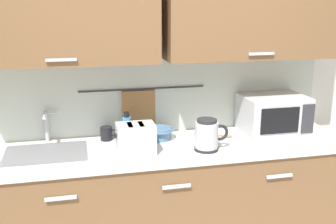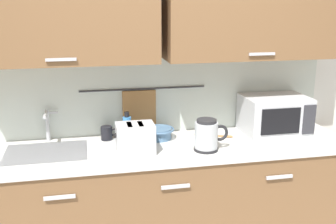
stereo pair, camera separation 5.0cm
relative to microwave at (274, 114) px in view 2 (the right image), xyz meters
name	(u,v)px [view 2 (the right image)]	position (x,y,z in m)	size (l,w,h in m)	color
counter_unit	(164,204)	(-0.85, -0.11, -0.58)	(2.53, 0.64, 0.90)	brown
back_wall_assembly	(159,48)	(-0.84, 0.13, 0.49)	(3.70, 0.41, 2.50)	silver
sink_faucet	(47,122)	(-1.61, 0.12, 0.01)	(0.09, 0.17, 0.22)	#B2B5BA
microwave	(274,114)	(0.00, 0.00, 0.00)	(0.46, 0.35, 0.27)	silver
electric_kettle	(207,135)	(-0.59, -0.26, -0.03)	(0.23, 0.16, 0.21)	black
dish_soap_bottle	(127,127)	(-1.07, 0.07, -0.05)	(0.06, 0.06, 0.20)	#3F8CD8
mug_near_sink	(107,133)	(-1.21, 0.08, -0.09)	(0.12, 0.08, 0.09)	black
mixing_bowl	(159,133)	(-0.85, 0.02, -0.09)	(0.21, 0.21, 0.08)	#4C7093
toaster	(135,138)	(-1.05, -0.21, -0.04)	(0.26, 0.17, 0.19)	#B7BABF
wooden_spoon	(218,136)	(-0.43, -0.02, -0.13)	(0.26, 0.14, 0.01)	#9E7042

